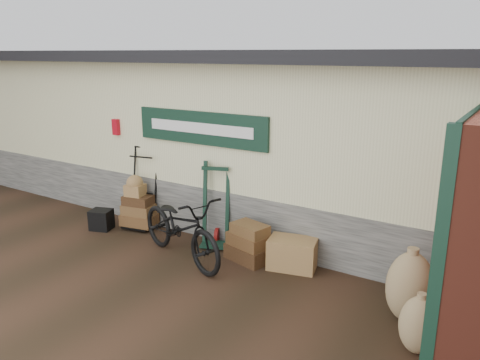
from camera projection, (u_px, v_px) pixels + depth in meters
name	position (u px, v px, depth m)	size (l,w,h in m)	color
ground	(181.00, 261.00, 7.34)	(80.00, 80.00, 0.00)	black
station_building	(268.00, 134.00, 9.15)	(14.40, 4.10, 3.20)	#4C4C47
porter_trolley	(143.00, 187.00, 8.66)	(0.76, 0.57, 1.51)	black
green_barrow	(216.00, 205.00, 7.81)	(0.51, 0.43, 1.42)	black
suitcase_stack	(248.00, 242.00, 7.30)	(0.70, 0.44, 0.62)	#371F11
wicker_hamper	(292.00, 254.00, 7.05)	(0.71, 0.46, 0.46)	olive
black_trunk	(101.00, 220.00, 8.62)	(0.37, 0.32, 0.37)	black
bicycle	(181.00, 223.00, 7.24)	(2.09, 0.73, 1.22)	black
burlap_sack_left	(409.00, 287.00, 5.60)	(0.56, 0.47, 0.89)	#8C674B
burlap_sack_right	(419.00, 325.00, 5.02)	(0.42, 0.35, 0.67)	#8C674B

